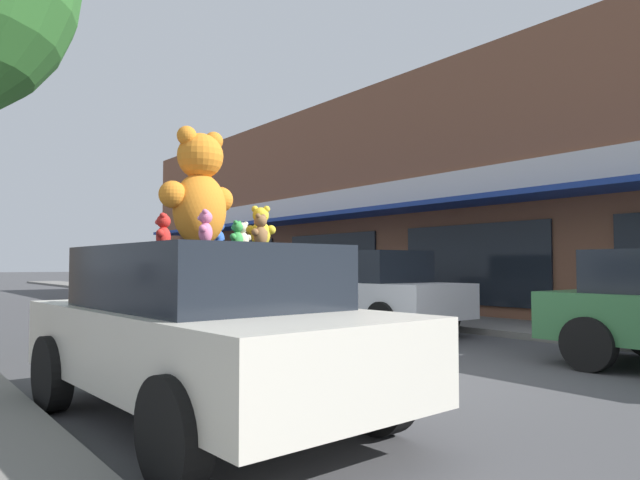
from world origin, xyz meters
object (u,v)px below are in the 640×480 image
teddy_bear_giant (200,189)px  parked_car_far_right (214,283)px  teddy_bear_yellow (261,227)px  teddy_bear_blue (218,234)px  plush_art_car (204,328)px  teddy_bear_brown (260,230)px  teddy_bear_green (237,235)px  teddy_bear_pink (205,227)px  teddy_bear_red (163,231)px  parked_car_far_center (365,289)px  teddy_bear_cream (242,236)px

teddy_bear_giant → parked_car_far_right: size_ratio=0.24×
teddy_bear_yellow → teddy_bear_giant: bearing=36.9°
teddy_bear_blue → teddy_bear_yellow: teddy_bear_yellow is taller
plush_art_car → teddy_bear_brown: bearing=-53.7°
teddy_bear_green → teddy_bear_brown: bearing=41.2°
plush_art_car → teddy_bear_pink: (-0.30, -0.62, 0.84)m
teddy_bear_pink → plush_art_car: bearing=-169.0°
teddy_bear_giant → teddy_bear_yellow: size_ratio=2.65×
teddy_bear_blue → teddy_bear_pink: bearing=0.4°
teddy_bear_blue → teddy_bear_red: 0.54m
teddy_bear_blue → parked_car_far_right: bearing=-174.7°
plush_art_car → teddy_bear_yellow: size_ratio=10.72×
teddy_bear_yellow → parked_car_far_right: bearing=-75.6°
plush_art_car → teddy_bear_blue: 1.07m
teddy_bear_yellow → parked_car_far_right: size_ratio=0.09×
teddy_bear_yellow → parked_car_far_right: 12.66m
teddy_bear_green → parked_car_far_right: size_ratio=0.07×
teddy_bear_green → parked_car_far_right: bearing=-149.1°
teddy_bear_red → teddy_bear_blue: bearing=91.5°
teddy_bear_giant → teddy_bear_brown: 0.64m
teddy_bear_blue → parked_car_far_center: (5.53, 3.88, -0.81)m
parked_car_far_center → parked_car_far_right: size_ratio=1.09×
teddy_bear_green → parked_car_far_center: size_ratio=0.06×
teddy_bear_giant → teddy_bear_red: 0.94m
teddy_bear_green → teddy_bear_brown: (-0.23, -0.81, -0.00)m
teddy_bear_pink → teddy_bear_cream: size_ratio=0.92×
teddy_bear_red → parked_car_far_right: size_ratio=0.08×
teddy_bear_green → teddy_bear_red: bearing=-64.6°
plush_art_car → teddy_bear_green: 1.10m
teddy_bear_green → teddy_bear_cream: bearing=-171.6°
teddy_bear_pink → teddy_bear_red: (0.24, 1.41, 0.04)m
teddy_bear_blue → teddy_bear_red: (-0.45, 0.30, 0.03)m
teddy_bear_blue → teddy_bear_cream: size_ratio=1.03×
teddy_bear_cream → parked_car_far_center: (5.24, 3.86, -0.80)m
parked_car_far_center → teddy_bear_red: bearing=-149.1°
teddy_bear_giant → teddy_bear_green: 0.90m
plush_art_car → parked_car_far_center: 7.36m
parked_car_far_right → teddy_bear_brown: bearing=-115.6°
teddy_bear_red → teddy_bear_yellow: teddy_bear_yellow is taller
teddy_bear_pink → parked_car_far_right: teddy_bear_pink is taller
plush_art_car → teddy_bear_blue: size_ratio=13.92×
teddy_bear_red → teddy_bear_yellow: size_ratio=0.91×
plush_art_car → teddy_bear_giant: bearing=-139.7°
teddy_bear_green → teddy_bear_yellow: size_ratio=0.74×
teddy_bear_giant → teddy_bear_brown: size_ratio=3.63×
plush_art_car → teddy_bear_giant: teddy_bear_giant is taller
plush_art_car → teddy_bear_giant: size_ratio=4.05×
teddy_bear_brown → parked_car_far_right: teddy_bear_brown is taller
teddy_bear_green → teddy_bear_pink: (-0.86, -1.03, -0.01)m
plush_art_car → teddy_bear_yellow: teddy_bear_yellow is taller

